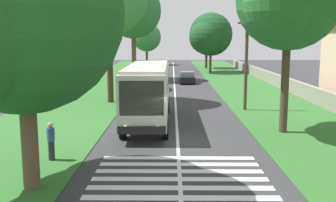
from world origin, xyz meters
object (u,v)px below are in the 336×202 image
Objects in this scene: roadside_tree_right_2 at (206,36)px; pedestrian at (51,141)px; coach_bus at (148,90)px; trailing_car_0 at (157,83)px; utility_pole at (246,61)px; roadside_tree_left_1 at (16,18)px; trailing_car_1 at (187,78)px; roadside_tree_left_0 at (131,12)px; roadside_tree_right_1 at (209,36)px; roadside_tree_left_3 at (146,38)px; roadside_tree_right_3 at (286,0)px.

pedestrian is at bearing 168.18° from roadside_tree_right_2.
coach_bus is 16.63m from trailing_car_0.
utility_pole is at bearing -149.36° from trailing_car_0.
roadside_tree_right_2 is (46.77, -7.61, 3.75)m from coach_bus.
roadside_tree_left_1 is at bearing 168.86° from roadside_tree_right_2.
roadside_tree_left_1 reaches higher than trailing_car_0.
trailing_car_1 is 18.85m from utility_pole.
roadside_tree_left_0 is 1.32× the size of roadside_tree_right_1.
trailing_car_1 is 2.54× the size of pedestrian.
roadside_tree_right_1 is (37.93, -7.39, 3.68)m from coach_bus.
roadside_tree_left_0 reaches higher than trailing_car_1.
pedestrian is at bearing 179.73° from roadside_tree_left_0.
roadside_tree_left_3 is 5.05× the size of pedestrian.
roadside_tree_right_1 is 5.54× the size of pedestrian.
coach_bus is at bearing 171.67° from trailing_car_1.
roadside_tree_left_3 is 0.82× the size of roadside_tree_right_3.
pedestrian is at bearing 179.99° from roadside_tree_left_3.
roadside_tree_right_2 is at bearing -11.82° from pedestrian.
trailing_car_0 is 1.00× the size of trailing_car_1.
roadside_tree_left_3 is at bearing 12.10° from trailing_car_1.
utility_pole is at bearing -56.61° from coach_bus.
roadside_tree_right_1 is at bearing -11.03° from coach_bus.
roadside_tree_left_1 is 1.38× the size of utility_pole.
roadside_tree_left_1 reaches higher than roadside_tree_right_2.
roadside_tree_left_3 is (56.18, 3.80, 3.37)m from coach_bus.
pedestrian is at bearing 166.87° from trailing_car_1.
roadside_tree_right_3 reaches higher than roadside_tree_left_3.
trailing_car_1 is 0.41× the size of roadside_tree_right_3.
utility_pole is at bearing -34.53° from roadside_tree_left_1.
roadside_tree_left_0 is 30.99m from roadside_tree_right_3.
roadside_tree_right_3 is 8.09m from utility_pole.
coach_bus is 1.16× the size of roadside_tree_left_1.
trailing_car_0 is 14.22m from utility_pole.
roadside_tree_left_0 is 1.45× the size of roadside_tree_left_3.
trailing_car_0 is 2.54× the size of pedestrian.
roadside_tree_left_1 reaches higher than roadside_tree_left_3.
trailing_car_1 is 0.52× the size of roadside_tree_right_2.
roadside_tree_right_2 is 42.22m from utility_pole.
trailing_car_0 is 24.68m from pedestrian.
roadside_tree_right_1 reaches higher than utility_pole.
trailing_car_0 and trailing_car_1 have the same top height.
trailing_car_0 is at bearing -159.86° from roadside_tree_left_0.
roadside_tree_left_1 reaches higher than roadside_tree_right_1.
roadside_tree_left_0 is at bearing 136.52° from roadside_tree_right_1.
pedestrian is at bearing 0.74° from roadside_tree_left_1.
trailing_car_1 is 11.16m from roadside_tree_left_0.
roadside_tree_right_2 reaches higher than utility_pole.
roadside_tree_right_2 is (-9.41, -11.41, 0.38)m from roadside_tree_left_3.
roadside_tree_left_0 reaches higher than coach_bus.
roadside_tree_right_3 is (8.51, -11.47, 1.41)m from roadside_tree_left_1.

